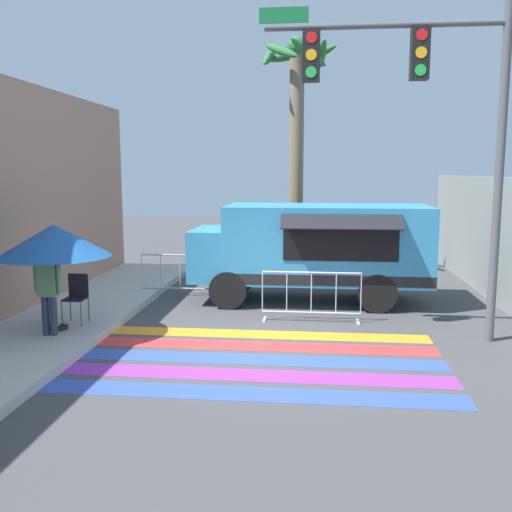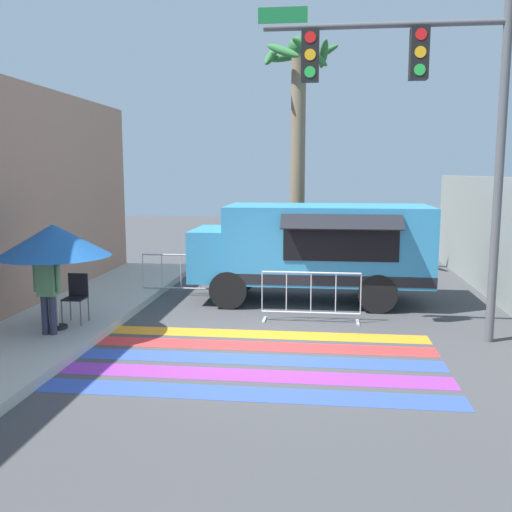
{
  "view_description": "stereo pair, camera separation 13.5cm",
  "coord_description": "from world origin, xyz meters",
  "px_view_note": "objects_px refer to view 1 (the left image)",
  "views": [
    {
      "loc": [
        1.01,
        -10.06,
        3.18
      ],
      "look_at": [
        -0.34,
        2.48,
        1.3
      ],
      "focal_mm": 40.0,
      "sensor_mm": 36.0,
      "label": 1
    },
    {
      "loc": [
        1.14,
        -10.05,
        3.18
      ],
      "look_at": [
        -0.34,
        2.48,
        1.3
      ],
      "focal_mm": 40.0,
      "sensor_mm": 36.0,
      "label": 2
    }
  ],
  "objects_px": {
    "traffic_signal_pole": "(423,100)",
    "barricade_front": "(311,297)",
    "vendor_person": "(48,289)",
    "barricade_side": "(180,275)",
    "food_truck": "(309,246)",
    "folding_chair": "(77,293)",
    "palm_tree": "(296,125)",
    "patio_umbrella": "(54,241)"
  },
  "relations": [
    {
      "from": "traffic_signal_pole",
      "to": "palm_tree",
      "type": "relative_size",
      "value": 0.9
    },
    {
      "from": "traffic_signal_pole",
      "to": "barricade_side",
      "type": "height_order",
      "value": "traffic_signal_pole"
    },
    {
      "from": "food_truck",
      "to": "traffic_signal_pole",
      "type": "relative_size",
      "value": 0.91
    },
    {
      "from": "folding_chair",
      "to": "barricade_front",
      "type": "bearing_deg",
      "value": -1.29
    },
    {
      "from": "food_truck",
      "to": "palm_tree",
      "type": "bearing_deg",
      "value": 97.87
    },
    {
      "from": "patio_umbrella",
      "to": "vendor_person",
      "type": "distance_m",
      "value": 0.92
    },
    {
      "from": "barricade_front",
      "to": "patio_umbrella",
      "type": "bearing_deg",
      "value": -160.3
    },
    {
      "from": "palm_tree",
      "to": "folding_chair",
      "type": "bearing_deg",
      "value": -122.87
    },
    {
      "from": "folding_chair",
      "to": "barricade_front",
      "type": "relative_size",
      "value": 0.46
    },
    {
      "from": "barricade_front",
      "to": "food_truck",
      "type": "bearing_deg",
      "value": 92.92
    },
    {
      "from": "traffic_signal_pole",
      "to": "barricade_side",
      "type": "distance_m",
      "value": 7.39
    },
    {
      "from": "folding_chair",
      "to": "palm_tree",
      "type": "relative_size",
      "value": 0.14
    },
    {
      "from": "traffic_signal_pole",
      "to": "patio_umbrella",
      "type": "bearing_deg",
      "value": -174.35
    },
    {
      "from": "patio_umbrella",
      "to": "palm_tree",
      "type": "xyz_separation_m",
      "value": [
        4.28,
        6.9,
        2.63
      ]
    },
    {
      "from": "patio_umbrella",
      "to": "barricade_front",
      "type": "height_order",
      "value": "patio_umbrella"
    },
    {
      "from": "food_truck",
      "to": "palm_tree",
      "type": "height_order",
      "value": "palm_tree"
    },
    {
      "from": "traffic_signal_pole",
      "to": "barricade_front",
      "type": "bearing_deg",
      "value": 151.68
    },
    {
      "from": "vendor_person",
      "to": "barricade_side",
      "type": "relative_size",
      "value": 0.77
    },
    {
      "from": "barricade_front",
      "to": "palm_tree",
      "type": "height_order",
      "value": "palm_tree"
    },
    {
      "from": "food_truck",
      "to": "barricade_side",
      "type": "xyz_separation_m",
      "value": [
        -3.28,
        0.27,
        -0.84
      ]
    },
    {
      "from": "food_truck",
      "to": "patio_umbrella",
      "type": "bearing_deg",
      "value": -142.24
    },
    {
      "from": "folding_chair",
      "to": "vendor_person",
      "type": "relative_size",
      "value": 0.63
    },
    {
      "from": "patio_umbrella",
      "to": "vendor_person",
      "type": "height_order",
      "value": "patio_umbrella"
    },
    {
      "from": "vendor_person",
      "to": "barricade_side",
      "type": "bearing_deg",
      "value": 73.5
    },
    {
      "from": "traffic_signal_pole",
      "to": "vendor_person",
      "type": "height_order",
      "value": "traffic_signal_pole"
    },
    {
      "from": "traffic_signal_pole",
      "to": "barricade_side",
      "type": "xyz_separation_m",
      "value": [
        -5.34,
        3.26,
        -3.92
      ]
    },
    {
      "from": "food_truck",
      "to": "traffic_signal_pole",
      "type": "distance_m",
      "value": 4.76
    },
    {
      "from": "vendor_person",
      "to": "barricade_front",
      "type": "xyz_separation_m",
      "value": [
        4.8,
        2.12,
        -0.51
      ]
    },
    {
      "from": "food_truck",
      "to": "folding_chair",
      "type": "relative_size",
      "value": 5.83
    },
    {
      "from": "patio_umbrella",
      "to": "barricade_side",
      "type": "distance_m",
      "value": 4.4
    },
    {
      "from": "food_truck",
      "to": "barricade_side",
      "type": "relative_size",
      "value": 2.8
    },
    {
      "from": "patio_umbrella",
      "to": "palm_tree",
      "type": "relative_size",
      "value": 0.3
    },
    {
      "from": "food_truck",
      "to": "traffic_signal_pole",
      "type": "height_order",
      "value": "traffic_signal_pole"
    },
    {
      "from": "palm_tree",
      "to": "barricade_side",
      "type": "bearing_deg",
      "value": -133.78
    },
    {
      "from": "barricade_front",
      "to": "folding_chair",
      "type": "bearing_deg",
      "value": -165.52
    },
    {
      "from": "food_truck",
      "to": "patio_umbrella",
      "type": "relative_size",
      "value": 2.69
    },
    {
      "from": "folding_chair",
      "to": "barricade_side",
      "type": "xyz_separation_m",
      "value": [
        1.28,
        3.41,
        -0.23
      ]
    },
    {
      "from": "barricade_front",
      "to": "traffic_signal_pole",
      "type": "bearing_deg",
      "value": -28.32
    },
    {
      "from": "barricade_side",
      "to": "palm_tree",
      "type": "height_order",
      "value": "palm_tree"
    },
    {
      "from": "patio_umbrella",
      "to": "barricade_front",
      "type": "xyz_separation_m",
      "value": [
        4.83,
        1.73,
        -1.35
      ]
    },
    {
      "from": "patio_umbrella",
      "to": "food_truck",
      "type": "bearing_deg",
      "value": 37.76
    },
    {
      "from": "barricade_front",
      "to": "barricade_side",
      "type": "xyz_separation_m",
      "value": [
        -3.38,
        2.21,
        -0.0
      ]
    }
  ]
}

